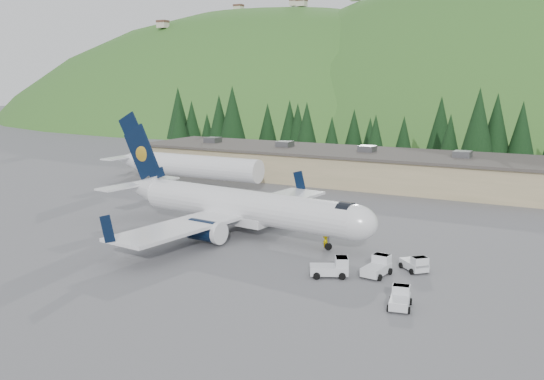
% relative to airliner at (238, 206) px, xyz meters
% --- Properties ---
extents(ground, '(600.00, 600.00, 0.00)m').
position_rel_airliner_xyz_m(ground, '(1.00, -0.11, -3.04)').
color(ground, slate).
extents(airliner, '(34.46, 32.40, 11.43)m').
position_rel_airliner_xyz_m(airliner, '(0.00, 0.00, 0.00)').
color(airliner, white).
rests_on(airliner, ground).
extents(second_airliner, '(27.50, 11.00, 10.05)m').
position_rel_airliner_xyz_m(second_airliner, '(-23.92, 21.89, 0.28)').
color(second_airliner, white).
rests_on(second_airliner, ground).
extents(baggage_tug_a, '(3.62, 3.00, 1.73)m').
position_rel_airliner_xyz_m(baggage_tug_a, '(14.84, -8.58, -2.27)').
color(baggage_tug_a, silver).
rests_on(baggage_tug_a, ground).
extents(baggage_tug_b, '(3.00, 2.98, 1.50)m').
position_rel_airliner_xyz_m(baggage_tug_b, '(20.71, -3.80, -2.37)').
color(baggage_tug_b, silver).
rests_on(baggage_tug_b, ground).
extents(baggage_tug_c, '(2.12, 2.98, 1.47)m').
position_rel_airliner_xyz_m(baggage_tug_c, '(22.02, -12.69, -2.39)').
color(baggage_tug_c, silver).
rests_on(baggage_tug_c, ground).
extents(terminal_building, '(71.00, 17.00, 6.10)m').
position_rel_airliner_xyz_m(terminal_building, '(-4.01, 37.89, -0.42)').
color(terminal_building, tan).
rests_on(terminal_building, ground).
extents(baggage_tug_d, '(2.18, 3.27, 1.66)m').
position_rel_airliner_xyz_m(baggage_tug_d, '(18.11, -6.35, -2.30)').
color(baggage_tug_d, silver).
rests_on(baggage_tug_d, ground).
extents(ramp_worker, '(0.63, 0.44, 1.65)m').
position_rel_airliner_xyz_m(ramp_worker, '(10.71, -0.63, -2.22)').
color(ramp_worker, '#E0C100').
rests_on(ramp_worker, ground).
extents(tree_line, '(111.63, 19.13, 14.14)m').
position_rel_airliner_xyz_m(tree_line, '(-3.00, 60.60, 4.39)').
color(tree_line, black).
rests_on(tree_line, ground).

